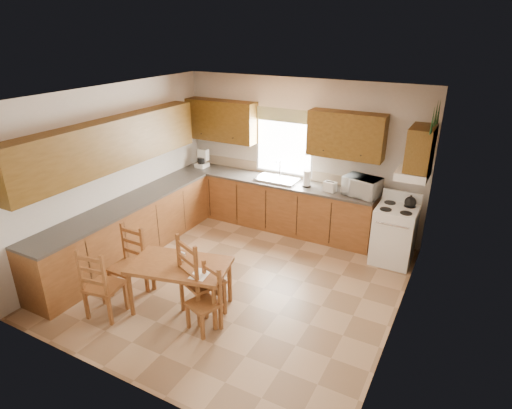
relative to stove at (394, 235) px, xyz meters
The scene contains 35 objects.
floor 2.56m from the stove, 138.15° to the right, with size 4.50×4.50×0.00m, color #967554.
ceiling 3.38m from the stove, 138.15° to the right, with size 4.50×4.50×0.00m, color #996035.
wall_left 4.55m from the stove, 157.82° to the right, with size 4.50×4.50×0.00m, color beige.
wall_right 1.94m from the stove, 77.61° to the right, with size 4.50×4.50×0.00m, color beige.
wall_back 2.16m from the stove, 163.24° to the left, with size 4.50×4.50×0.00m, color beige.
wall_front 4.45m from the stove, 115.54° to the right, with size 4.50×4.50×0.00m, color beige.
lower_cab_back 2.27m from the stove, behind, with size 3.75×0.60×0.88m, color brown.
lower_cab_left 4.25m from the stove, 154.41° to the right, with size 0.60×3.60×0.88m, color brown.
counter_back 2.31m from the stove, behind, with size 3.75×0.63×0.04m, color #423D39.
counter_left 4.27m from the stove, 154.41° to the right, with size 0.63×3.60×0.04m, color #423D39.
backsplash 2.39m from the stove, 166.15° to the left, with size 3.75×0.01×0.18m, color gray.
upper_cab_back_left 3.73m from the stove, behind, with size 1.41×0.33×0.75m, color brown.
upper_cab_back_right 1.78m from the stove, 158.49° to the left, with size 1.25×0.33×0.75m, color brown.
upper_cab_left 4.59m from the stove, 155.18° to the right, with size 0.33×3.60×0.75m, color brown.
upper_cab_stove 1.46m from the stove, ahead, with size 0.33×0.62×0.62m, color brown.
range_hood 1.08m from the stove, 12.76° to the right, with size 0.44×0.62×0.12m, color silver.
window_frame 2.50m from the stove, 166.19° to the left, with size 1.13×0.02×1.18m, color silver.
window_pane 2.50m from the stove, 166.31° to the left, with size 1.05×0.01×1.10m, color white.
window_valance 2.75m from the stove, 166.93° to the left, with size 1.19×0.01×0.24m, color #496032.
sink_basin 2.25m from the stove, behind, with size 0.75×0.45×0.04m, color silver.
pine_decal_a 1.99m from the stove, 47.01° to the right, with size 0.22×0.22×0.36m, color #194621.
pine_decal_b 2.00m from the stove, ahead, with size 0.22×0.22×0.36m, color #194621.
pine_decal_c 1.98m from the stove, 40.92° to the left, with size 0.22×0.22×0.36m, color #194621.
stove is the anchor object (origin of this frame).
coffeemaker 3.89m from the stove, behind, with size 0.21×0.26×0.36m, color silver.
paper_towel 1.72m from the stove, behind, with size 0.12×0.12×0.28m, color white.
toaster 1.30m from the stove, behind, with size 0.20×0.13×0.17m, color silver.
microwave 0.93m from the stove, 158.50° to the left, with size 0.53×0.38×0.32m, color silver.
dining_table 3.41m from the stove, 130.25° to the right, with size 1.26×0.72×0.68m, color brown.
chair_near_left 4.35m from the stove, 133.27° to the right, with size 0.42×0.40×0.99m, color brown.
chair_near_right 3.17m from the stove, 126.69° to the right, with size 0.47×0.45×1.13m, color brown.
chair_far_left 4.07m from the stove, 138.66° to the right, with size 0.41×0.39×0.99m, color brown.
chair_far_right 3.28m from the stove, 121.12° to the right, with size 0.36×0.34×0.85m, color brown.
table_paper 3.25m from the stove, 124.21° to the right, with size 0.20×0.27×0.00m, color white.
table_card 3.36m from the stove, 131.55° to the right, with size 0.09×0.02×0.12m, color white.
Camera 1 is at (2.80, -4.65, 3.53)m, focal length 30.00 mm.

